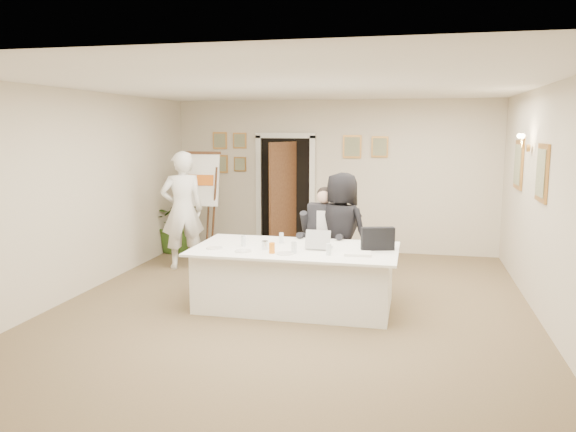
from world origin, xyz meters
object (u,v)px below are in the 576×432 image
Objects in this scene: laptop_bag at (378,239)px; steel_jug at (265,245)px; paper_stack at (358,254)px; laptop at (319,238)px; flip_chart at (204,210)px; potted_palm at (177,222)px; conference_table at (295,277)px; seated_man at (324,237)px; oj_glass at (272,248)px; standing_man at (182,210)px; standing_woman at (341,232)px.

steel_jug is at bearing 175.07° from laptop_bag.
laptop_bag is 0.42m from paper_stack.
steel_jug is (-0.66, -0.21, -0.08)m from laptop.
paper_stack is at bearing -2.61° from steel_jug.
potted_palm is (-0.66, 0.32, -0.29)m from flip_chart.
seated_man is (0.21, 1.01, 0.34)m from conference_table.
laptop is at bearing 37.82° from oj_glass.
laptop is at bearing -43.79° from flip_chart.
conference_table is 0.60m from laptop.
oj_glass reaches higher than paper_stack.
paper_stack is (3.65, -2.96, 0.23)m from potted_palm.
laptop_bag is at bearing 20.98° from oj_glass.
potted_palm is 3.45× the size of paper_stack.
laptop_bag reaches higher than laptop.
standing_man is at bearing 168.78° from seated_man.
standing_woman reaches higher than paper_stack.
paper_stack is (0.35, -1.15, -0.05)m from standing_woman.
laptop_bag reaches higher than oj_glass.
seated_man is 0.77× the size of standing_man.
conference_table is 0.94m from paper_stack.
seated_man reaches higher than paper_stack.
potted_palm is 4.06m from oj_glass.
laptop is at bearing 18.10° from steel_jug.
potted_palm is 4.67m from laptop_bag.
seated_man is 1.39m from paper_stack.
laptop reaches higher than oj_glass.
oj_glass is (-0.42, -1.38, 0.10)m from seated_man.
seated_man is at bearing 73.12° from oj_glass.
laptop is at bearing 152.44° from paper_stack.
laptop_bag is at bearing 11.85° from steel_jug.
standing_woman is at bearing 132.31° from standing_man.
flip_chart is at bearing 139.39° from laptop.
conference_table is 19.91× the size of oj_glass.
paper_stack is 2.94× the size of steel_jug.
standing_man reaches higher than paper_stack.
standing_man is 5.60× the size of laptop.
standing_man is 1.14× the size of standing_woman.
conference_table is 2.32× the size of potted_palm.
oj_glass is at bearing -172.62° from paper_stack.
conference_table is 23.53× the size of steel_jug.
laptop reaches higher than paper_stack.
oj_glass is at bearing -104.24° from seated_man.
potted_palm is (-0.60, 1.11, -0.40)m from standing_man.
standing_man is 2.79m from standing_woman.
flip_chart is at bearing 138.53° from paper_stack.
conference_table is 1.54× the size of standing_woman.
standing_woman is at bearing 62.41° from conference_table.
standing_woman is 0.98m from laptop_bag.
laptop_bag reaches higher than paper_stack.
potted_palm reaches higher than steel_jug.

